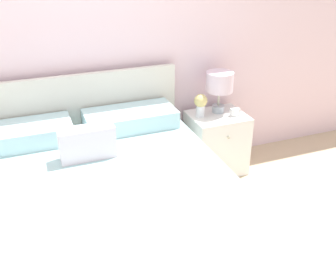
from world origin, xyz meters
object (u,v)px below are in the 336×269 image
table_lamp (220,84)px  bed (103,220)px  nightstand (216,143)px  flower_vase (201,103)px  alarm_clock (235,112)px

table_lamp → bed: bearing=-146.5°
nightstand → flower_vase: size_ratio=2.74×
bed → nightstand: bearing=32.2°
bed → table_lamp: (1.26, 0.83, 0.51)m
bed → flower_vase: bed is taller
bed → nightstand: (1.23, 0.77, -0.04)m
flower_vase → alarm_clock: flower_vase is taller
nightstand → table_lamp: 0.55m
bed → table_lamp: bed is taller
nightstand → table_lamp: table_lamp is taller
flower_vase → bed: bearing=-143.1°
flower_vase → alarm_clock: 0.32m
nightstand → flower_vase: 0.43m
table_lamp → alarm_clock: (0.10, -0.13, -0.23)m
flower_vase → alarm_clock: (0.29, -0.10, -0.09)m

